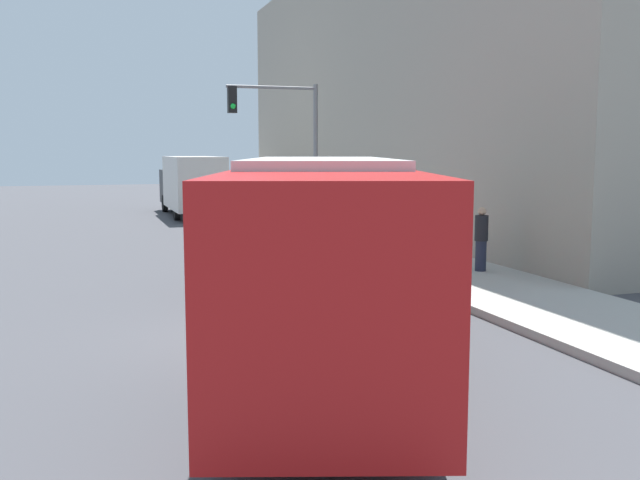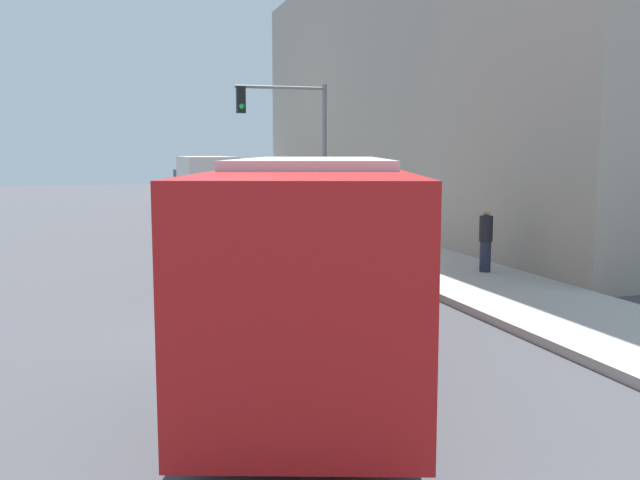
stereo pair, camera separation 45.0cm
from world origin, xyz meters
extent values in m
plane|color=#47474C|center=(0.00, 0.00, 0.00)|extent=(120.00, 120.00, 0.00)
cube|color=#B7B2A8|center=(6.18, 20.00, 0.09)|extent=(3.36, 70.00, 0.17)
cube|color=#9E9384|center=(10.86, 16.46, 5.84)|extent=(6.00, 30.92, 11.68)
cube|color=red|center=(1.04, -0.58, 1.68)|extent=(5.97, 12.13, 2.58)
cube|color=black|center=(1.04, -0.58, 2.15)|extent=(5.71, 11.23, 1.07)
cube|color=#197F4C|center=(1.04, -0.58, 1.11)|extent=(5.86, 11.68, 0.24)
cube|color=silver|center=(1.04, -0.58, 3.02)|extent=(4.13, 6.94, 0.16)
cylinder|color=black|center=(3.19, 2.62, 0.46)|extent=(0.55, 0.97, 0.93)
cylinder|color=black|center=(1.16, 3.28, 0.46)|extent=(0.55, 0.97, 0.93)
cylinder|color=black|center=(1.05, -4.04, 0.46)|extent=(0.55, 0.97, 0.93)
cylinder|color=black|center=(-0.99, -3.38, 0.46)|extent=(0.55, 0.97, 0.93)
cube|color=silver|center=(2.43, 22.92, 1.71)|extent=(2.29, 6.06, 2.51)
cube|color=#262628|center=(2.43, 27.12, 1.34)|extent=(2.17, 2.36, 1.77)
cylinder|color=black|center=(1.43, 26.70, 0.45)|extent=(0.25, 0.90, 0.90)
cylinder|color=black|center=(1.43, 21.78, 0.45)|extent=(0.25, 0.90, 0.90)
cylinder|color=gold|center=(5.10, 4.22, 0.45)|extent=(0.21, 0.21, 0.56)
sphere|color=gold|center=(5.10, 4.22, 0.79)|extent=(0.20, 0.20, 0.20)
cylinder|color=gold|center=(5.10, 4.10, 0.48)|extent=(0.09, 0.12, 0.09)
cylinder|color=slate|center=(5.25, 12.52, 2.87)|extent=(0.16, 0.16, 5.39)
cylinder|color=slate|center=(3.65, 12.52, 5.41)|extent=(3.20, 0.11, 0.11)
cube|color=black|center=(2.25, 12.52, 4.96)|extent=(0.30, 0.24, 0.90)
sphere|color=#19D83F|center=(2.25, 12.38, 4.74)|extent=(0.18, 0.18, 0.18)
cylinder|color=slate|center=(5.10, 9.92, 0.74)|extent=(0.06, 0.06, 1.14)
cylinder|color=#4C4C51|center=(5.10, 9.92, 1.42)|extent=(0.14, 0.14, 0.22)
cylinder|color=#23283D|center=(6.87, 3.92, 0.56)|extent=(0.28, 0.28, 0.78)
cylinder|color=black|center=(6.87, 3.92, 1.27)|extent=(0.34, 0.34, 0.65)
sphere|color=tan|center=(6.87, 3.92, 1.70)|extent=(0.21, 0.21, 0.21)
camera|label=1|loc=(-2.73, -11.85, 3.21)|focal=40.00mm
camera|label=2|loc=(-2.30, -11.99, 3.21)|focal=40.00mm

